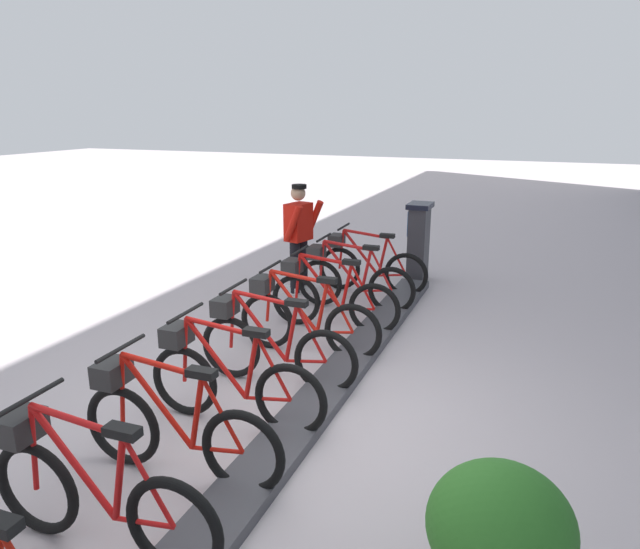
% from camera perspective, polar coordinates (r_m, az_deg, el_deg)
% --- Properties ---
extents(ground_plane, '(60.00, 60.00, 0.00)m').
position_cam_1_polar(ground_plane, '(5.34, -1.75, -14.60)').
color(ground_plane, beige).
extents(dock_rail_base, '(0.44, 9.17, 0.10)m').
position_cam_1_polar(dock_rail_base, '(5.32, -1.75, -14.14)').
color(dock_rail_base, '#47474C').
rests_on(dock_rail_base, ground).
extents(payment_kiosk, '(0.36, 0.52, 1.28)m').
position_cam_1_polar(payment_kiosk, '(9.56, 9.67, 3.31)').
color(payment_kiosk, '#38383D').
rests_on(payment_kiosk, ground).
extents(bike_docked_0, '(1.72, 0.54, 1.02)m').
position_cam_1_polar(bike_docked_0, '(8.87, 4.70, 0.92)').
color(bike_docked_0, black).
rests_on(bike_docked_0, ground).
extents(bike_docked_1, '(1.72, 0.54, 1.02)m').
position_cam_1_polar(bike_docked_1, '(8.10, 2.96, -0.50)').
color(bike_docked_1, black).
rests_on(bike_docked_1, ground).
extents(bike_docked_2, '(1.72, 0.54, 1.02)m').
position_cam_1_polar(bike_docked_2, '(7.34, 0.86, -2.21)').
color(bike_docked_2, black).
rests_on(bike_docked_2, ground).
extents(bike_docked_3, '(1.72, 0.54, 1.02)m').
position_cam_1_polar(bike_docked_3, '(6.61, -1.71, -4.31)').
color(bike_docked_3, black).
rests_on(bike_docked_3, ground).
extents(bike_docked_4, '(1.72, 0.54, 1.02)m').
position_cam_1_polar(bike_docked_4, '(5.91, -4.94, -6.91)').
color(bike_docked_4, black).
rests_on(bike_docked_4, ground).
extents(bike_docked_5, '(1.72, 0.54, 1.02)m').
position_cam_1_polar(bike_docked_5, '(5.24, -9.07, -10.15)').
color(bike_docked_5, black).
rests_on(bike_docked_5, ground).
extents(bike_docked_6, '(1.72, 0.54, 1.02)m').
position_cam_1_polar(bike_docked_6, '(4.63, -14.47, -14.22)').
color(bike_docked_6, black).
rests_on(bike_docked_6, ground).
extents(bike_docked_7, '(1.72, 0.54, 1.02)m').
position_cam_1_polar(bike_docked_7, '(4.10, -21.67, -19.24)').
color(bike_docked_7, black).
rests_on(bike_docked_7, ground).
extents(worker_near_rack, '(0.56, 0.68, 1.66)m').
position_cam_1_polar(worker_near_rack, '(8.72, -2.08, 3.95)').
color(worker_near_rack, white).
rests_on(worker_near_rack, ground).
extents(planter_bush, '(0.76, 0.76, 0.97)m').
position_cam_1_polar(planter_bush, '(3.44, 17.15, -24.04)').
color(planter_bush, '#59544C').
rests_on(planter_bush, ground).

